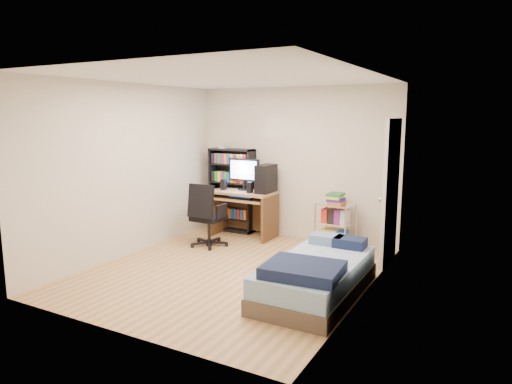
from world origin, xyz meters
The scene contains 7 objects.
room centered at (0.00, 0.00, 1.25)m, with size 3.58×4.08×2.58m.
media_shelf centered at (-1.13, 1.84, 0.75)m, with size 0.82×0.27×1.52m.
computer_desk centered at (-0.65, 1.65, 0.71)m, with size 1.04×0.61×1.32m.
office_chair centered at (-0.95, 0.81, 0.32)m, with size 0.60×0.60×1.01m.
wire_cart centered at (0.84, 1.67, 0.56)m, with size 0.59×0.46×0.86m.
bed centered at (1.28, -0.25, 0.23)m, with size 0.92×1.84×0.52m.
door centered at (1.72, 1.35, 1.00)m, with size 0.12×0.80×2.00m.
Camera 1 is at (3.05, -4.93, 2.04)m, focal length 32.00 mm.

